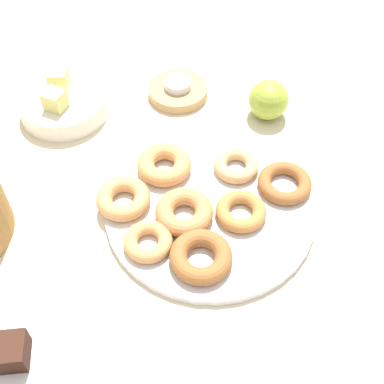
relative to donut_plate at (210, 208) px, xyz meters
The scene contains 17 objects.
ground_plane 0.01m from the donut_plate, ahead, with size 2.40×2.40×0.00m, color beige.
donut_plate is the anchor object (origin of this frame).
donut_0 0.05m from the donut_plate, 128.19° to the left, with size 0.09×0.09×0.03m, color #C6844C.
donut_1 0.14m from the donut_plate, 96.94° to the left, with size 0.09×0.09×0.03m, color tan.
donut_2 0.06m from the donut_plate, 103.69° to the right, with size 0.08×0.08×0.02m, color #BC7A3D.
donut_3 0.13m from the donut_plate, 137.50° to the left, with size 0.08×0.08×0.02m, color tan.
donut_4 0.09m from the donut_plate, 21.66° to the right, with size 0.08×0.08×0.02m, color tan.
donut_5 0.11m from the donut_plate, 53.51° to the left, with size 0.09×0.09×0.03m, color tan.
donut_6 0.13m from the donut_plate, 63.69° to the right, with size 0.09×0.09×0.02m, color #995B2D.
donut_7 0.11m from the donut_plate, behind, with size 0.10×0.10×0.03m, color #995B2D.
brownie_far 0.37m from the donut_plate, 142.87° to the left, with size 0.04×0.04×0.04m, color #381E14.
candle_holder 0.30m from the donut_plate, 19.94° to the left, with size 0.12×0.12×0.02m, color tan.
tealight 0.30m from the donut_plate, 19.94° to the left, with size 0.05×0.05×0.01m, color silver.
fruit_bowl 0.37m from the donut_plate, 57.62° to the left, with size 0.17×0.17×0.04m, color silver.
melon_chunk_left 0.36m from the donut_plate, 61.67° to the left, with size 0.04×0.04×0.04m, color #DBD67A.
melon_chunk_right 0.40m from the donut_plate, 54.98° to the left, with size 0.04×0.04×0.04m, color #DBD67A.
apple 0.26m from the donut_plate, 17.33° to the right, with size 0.08×0.08×0.08m, color #93AD38.
Camera 1 is at (-0.51, -0.05, 0.68)m, focal length 47.81 mm.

